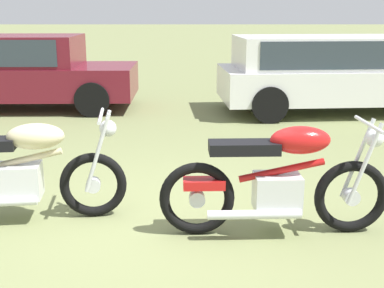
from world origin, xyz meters
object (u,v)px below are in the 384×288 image
car_white (329,68)px  motorcycle_red (276,181)px  car_burgundy (7,67)px  motorcycle_cream (16,172)px

car_white → motorcycle_red: bearing=-113.3°
car_burgundy → car_white: bearing=-4.1°
motorcycle_red → car_white: bearing=69.1°
car_burgundy → motorcycle_cream: bearing=-71.5°
motorcycle_cream → car_burgundy: (-1.96, 5.54, 0.36)m
motorcycle_cream → motorcycle_red: 2.37m
motorcycle_red → motorcycle_cream: bearing=170.8°
car_burgundy → car_white: (6.19, -0.34, 0.00)m
motorcycle_cream → car_white: bearing=44.0°
motorcycle_red → car_burgundy: size_ratio=0.45×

